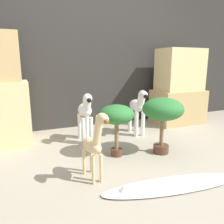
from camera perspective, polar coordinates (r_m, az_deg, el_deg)
The scene contains 9 objects.
ground_plane at distance 2.12m, azimuth 9.68°, elevation -14.85°, with size 14.00×14.00×0.00m, color #9E937F.
wall_back at distance 3.46m, azimuth -5.61°, elevation 14.63°, with size 6.40×0.08×2.20m.
rock_pillar_right at distance 3.74m, azimuth 17.02°, elevation 5.63°, with size 0.80×0.52×1.20m.
zebra_right at distance 3.00m, azimuth 6.76°, elevation 1.29°, with size 0.19×0.47×0.63m.
zebra_left at distance 2.70m, azimuth -6.96°, elevation 0.04°, with size 0.19×0.47×0.63m.
giraffe_figurine at distance 1.80m, azimuth -4.65°, elevation -7.80°, with size 0.15×0.42×0.62m.
potted_palm_front at distance 2.39m, azimuth 13.14°, elevation 0.17°, with size 0.44×0.44×0.62m.
potted_palm_back at distance 2.26m, azimuth 1.22°, elevation -1.13°, with size 0.37×0.37×0.56m.
surfboard at distance 1.91m, azimuth 15.34°, elevation -17.89°, with size 1.22×0.43×0.07m.
Camera 1 is at (-1.04, -1.57, 0.97)m, focal length 35.00 mm.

